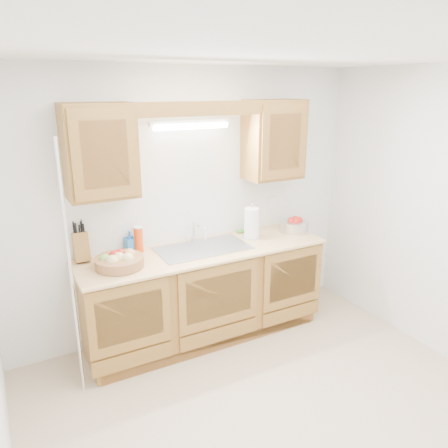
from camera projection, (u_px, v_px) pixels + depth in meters
room at (281, 256)px, 2.87m from camera, size 3.52×3.50×2.50m
base_cabinets at (204, 294)px, 4.12m from camera, size 2.20×0.60×0.86m
countertop at (204, 251)px, 3.98m from camera, size 2.30×0.63×0.04m
upper_cabinet_left at (99, 151)px, 3.44m from camera, size 0.55×0.33×0.75m
upper_cabinet_right at (274, 140)px, 4.19m from camera, size 0.55×0.33×0.75m
valance at (202, 109)px, 3.60m from camera, size 2.20×0.05×0.12m
fluorescent_fixture at (191, 124)px, 3.84m from camera, size 0.76×0.08×0.08m
sink at (203, 256)px, 4.01m from camera, size 0.84×0.46×0.36m
wire_shelf_pole at (71, 275)px, 3.19m from camera, size 0.03×0.03×2.00m
outlet_plate at (272, 202)px, 4.58m from camera, size 0.08×0.01×0.12m
fruit_basket at (119, 260)px, 3.57m from camera, size 0.41×0.41×0.12m
knife_block at (81, 246)px, 3.68m from camera, size 0.13×0.21×0.36m
orange_canister at (139, 239)px, 3.87m from camera, size 0.10×0.10×0.24m
soap_bottle at (130, 241)px, 3.88m from camera, size 0.10×0.11×0.20m
sponge at (241, 232)px, 4.43m from camera, size 0.11×0.09×0.02m
paper_towel at (252, 223)px, 4.22m from camera, size 0.17×0.17×0.36m
apple_bowl at (294, 225)px, 4.44m from camera, size 0.38×0.38×0.15m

